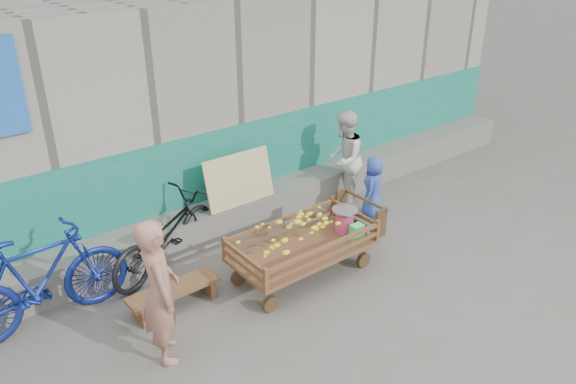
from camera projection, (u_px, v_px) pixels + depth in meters
ground at (333, 322)px, 6.03m from camera, size 80.00×80.00×0.00m
building_wall at (152, 103)px, 8.26m from camera, size 12.00×3.50×3.00m
banana_cart at (301, 237)px, 6.57m from camera, size 1.88×0.86×0.80m
bench at (174, 293)px, 6.19m from camera, size 1.03×0.31×0.26m
vendor_man at (160, 291)px, 5.26m from camera, size 0.50×0.63×1.52m
woman at (344, 159)px, 8.25m from camera, size 0.89×0.85×1.44m
child at (373, 187)px, 7.99m from camera, size 0.54×0.48×0.92m
bicycle_dark at (165, 235)px, 6.78m from camera, size 1.86×1.21×0.92m
bicycle_blue at (41, 280)px, 5.77m from camera, size 1.88×0.59×1.12m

